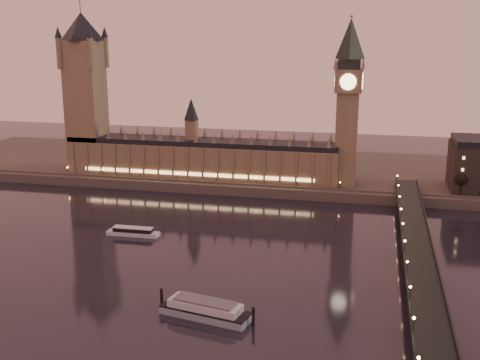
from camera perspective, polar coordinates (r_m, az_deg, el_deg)
The scene contains 9 objects.
ground at distance 280.13m, azimuth -2.79°, elevation -7.12°, with size 700.00×700.00×0.00m, color black.
far_embankment at distance 429.73m, azimuth 6.98°, elevation 0.79°, with size 560.00×130.00×6.00m, color #423D35.
palace_of_westminster at distance 396.56m, azimuth -3.75°, elevation 2.51°, with size 180.00×26.62×52.00m.
victoria_tower at distance 419.84m, azimuth -14.49°, elevation 8.83°, with size 31.68×31.68×118.00m.
big_ben at distance 374.53m, azimuth 10.23°, elevation 8.17°, with size 17.68×17.68×104.00m.
westminster_bridge at distance 269.82m, azimuth 16.46°, elevation -7.31°, with size 13.20×260.00×15.30m.
bare_tree_0 at distance 374.04m, azimuth 20.40°, elevation -0.04°, with size 6.30×6.30×12.81m.
cruise_boat_a at distance 309.58m, azimuth -10.11°, elevation -4.86°, with size 27.04×6.38×4.31m.
moored_barge at distance 222.68m, azimuth -3.33°, elevation -12.15°, with size 37.90×15.94×7.09m.
Camera 1 is at (70.79, -251.27, 101.61)m, focal length 45.00 mm.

